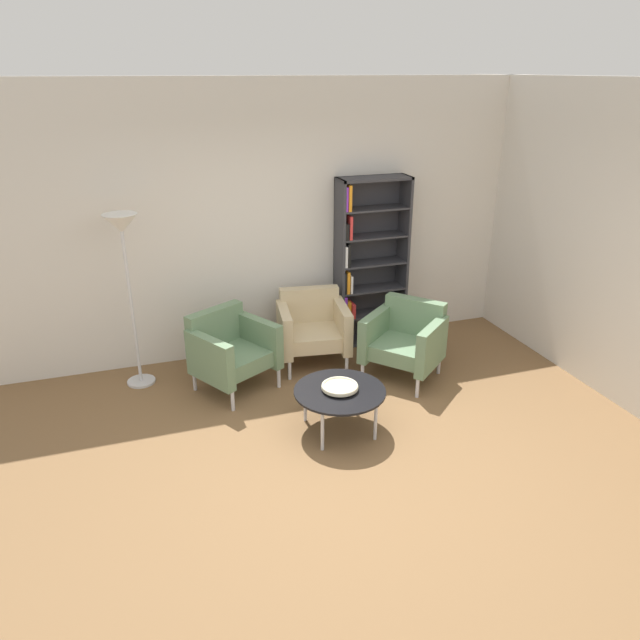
{
  "coord_description": "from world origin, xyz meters",
  "views": [
    {
      "loc": [
        -1.48,
        -3.69,
        2.96
      ],
      "look_at": [
        0.05,
        0.84,
        0.95
      ],
      "focal_mm": 33.63,
      "sensor_mm": 36.0,
      "label": 1
    }
  ],
  "objects": [
    {
      "name": "ground_plane",
      "position": [
        0.0,
        0.0,
        0.0
      ],
      "size": [
        8.32,
        8.32,
        0.0
      ],
      "primitive_type": "plane",
      "color": "brown"
    },
    {
      "name": "plaster_back_panel",
      "position": [
        0.0,
        2.46,
        1.45
      ],
      "size": [
        6.4,
        0.12,
        2.9
      ],
      "primitive_type": "cube",
      "color": "silver",
      "rests_on": "ground_plane"
    },
    {
      "name": "plaster_right_partition",
      "position": [
        2.86,
        0.6,
        1.45
      ],
      "size": [
        0.12,
        5.2,
        2.9
      ],
      "primitive_type": "cube",
      "color": "silver",
      "rests_on": "ground_plane"
    },
    {
      "name": "bookshelf_tall",
      "position": [
        1.07,
        2.25,
        0.93
      ],
      "size": [
        0.8,
        0.3,
        1.9
      ],
      "color": "#333338",
      "rests_on": "ground_plane"
    },
    {
      "name": "coffee_table_low",
      "position": [
        0.13,
        0.55,
        0.37
      ],
      "size": [
        0.8,
        0.8,
        0.4
      ],
      "color": "black",
      "rests_on": "ground_plane"
    },
    {
      "name": "decorative_bowl",
      "position": [
        0.13,
        0.55,
        0.43
      ],
      "size": [
        0.32,
        0.32,
        0.05
      ],
      "color": "beige",
      "rests_on": "coffee_table_low"
    },
    {
      "name": "armchair_by_bookshelf",
      "position": [
        -0.61,
        1.63,
        0.41
      ],
      "size": [
        0.93,
        0.91,
        0.78
      ],
      "rotation": [
        0.0,
        0.0,
        0.51
      ],
      "color": "slate",
      "rests_on": "ground_plane"
    },
    {
      "name": "armchair_corner_red",
      "position": [
        1.13,
        1.3,
        0.41
      ],
      "size": [
        0.94,
        0.95,
        0.78
      ],
      "rotation": [
        0.0,
        0.0,
        -0.87
      ],
      "color": "slate",
      "rests_on": "ground_plane"
    },
    {
      "name": "armchair_spare_guest",
      "position": [
        0.33,
        1.89,
        0.41
      ],
      "size": [
        0.8,
        0.75,
        0.78
      ],
      "rotation": [
        0.0,
        0.0,
        -0.15
      ],
      "color": "#C6B289",
      "rests_on": "ground_plane"
    },
    {
      "name": "floor_lamp_torchiere",
      "position": [
        -1.48,
        2.01,
        1.45
      ],
      "size": [
        0.32,
        0.32,
        1.74
      ],
      "color": "silver",
      "rests_on": "ground_plane"
    }
  ]
}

